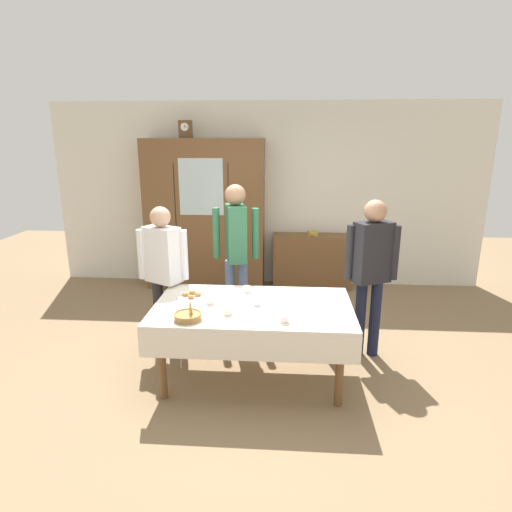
# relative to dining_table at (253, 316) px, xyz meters

# --- Properties ---
(ground_plane) EXTENTS (12.00, 12.00, 0.00)m
(ground_plane) POSITION_rel_dining_table_xyz_m (0.00, 0.24, -0.64)
(ground_plane) COLOR #846B4C
(ground_plane) RESTS_ON ground
(back_wall) EXTENTS (6.40, 0.10, 2.70)m
(back_wall) POSITION_rel_dining_table_xyz_m (0.00, 2.89, 0.71)
(back_wall) COLOR silver
(back_wall) RESTS_ON ground
(dining_table) EXTENTS (1.79, 1.04, 0.74)m
(dining_table) POSITION_rel_dining_table_xyz_m (0.00, 0.00, 0.00)
(dining_table) COLOR brown
(dining_table) RESTS_ON ground
(wall_cabinet) EXTENTS (1.73, 0.46, 2.18)m
(wall_cabinet) POSITION_rel_dining_table_xyz_m (-0.90, 2.59, 0.45)
(wall_cabinet) COLOR brown
(wall_cabinet) RESTS_ON ground
(mantel_clock) EXTENTS (0.18, 0.11, 0.24)m
(mantel_clock) POSITION_rel_dining_table_xyz_m (-1.14, 2.59, 1.66)
(mantel_clock) COLOR brown
(mantel_clock) RESTS_ON wall_cabinet
(bookshelf_low) EXTENTS (1.15, 0.35, 0.81)m
(bookshelf_low) POSITION_rel_dining_table_xyz_m (0.69, 2.64, -0.24)
(bookshelf_low) COLOR brown
(bookshelf_low) RESTS_ON ground
(book_stack) EXTENTS (0.15, 0.20, 0.05)m
(book_stack) POSITION_rel_dining_table_xyz_m (0.69, 2.64, 0.19)
(book_stack) COLOR #B29333
(book_stack) RESTS_ON bookshelf_low
(tea_cup_near_left) EXTENTS (0.13, 0.13, 0.06)m
(tea_cup_near_left) POSITION_rel_dining_table_xyz_m (-0.39, 0.03, 0.12)
(tea_cup_near_left) COLOR white
(tea_cup_near_left) RESTS_ON dining_table
(tea_cup_near_right) EXTENTS (0.13, 0.13, 0.06)m
(tea_cup_near_right) POSITION_rel_dining_table_xyz_m (0.03, 0.02, 0.12)
(tea_cup_near_right) COLOR white
(tea_cup_near_right) RESTS_ON dining_table
(tea_cup_back_edge) EXTENTS (0.13, 0.13, 0.06)m
(tea_cup_back_edge) POSITION_rel_dining_table_xyz_m (-0.08, 0.36, 0.12)
(tea_cup_back_edge) COLOR white
(tea_cup_back_edge) RESTS_ON dining_table
(tea_cup_mid_left) EXTENTS (0.13, 0.13, 0.06)m
(tea_cup_mid_left) POSITION_rel_dining_table_xyz_m (-0.20, -0.21, 0.12)
(tea_cup_mid_left) COLOR white
(tea_cup_mid_left) RESTS_ON dining_table
(tea_cup_front_edge) EXTENTS (0.13, 0.13, 0.06)m
(tea_cup_front_edge) POSITION_rel_dining_table_xyz_m (0.28, -0.32, 0.12)
(tea_cup_front_edge) COLOR white
(tea_cup_front_edge) RESTS_ON dining_table
(bread_basket) EXTENTS (0.24, 0.24, 0.16)m
(bread_basket) POSITION_rel_dining_table_xyz_m (-0.51, -0.32, 0.13)
(bread_basket) COLOR #9E7542
(bread_basket) RESTS_ON dining_table
(pastry_plate) EXTENTS (0.28, 0.28, 0.05)m
(pastry_plate) POSITION_rel_dining_table_xyz_m (-0.59, 0.19, 0.11)
(pastry_plate) COLOR white
(pastry_plate) RESTS_ON dining_table
(spoon_back_edge) EXTENTS (0.12, 0.02, 0.01)m
(spoon_back_edge) POSITION_rel_dining_table_xyz_m (-0.72, -0.06, 0.10)
(spoon_back_edge) COLOR silver
(spoon_back_edge) RESTS_ON dining_table
(spoon_mid_right) EXTENTS (0.12, 0.02, 0.01)m
(spoon_mid_right) POSITION_rel_dining_table_xyz_m (0.44, -0.03, 0.10)
(spoon_mid_right) COLOR silver
(spoon_mid_right) RESTS_ON dining_table
(person_by_cabinet) EXTENTS (0.52, 0.40, 1.71)m
(person_by_cabinet) POSITION_rel_dining_table_xyz_m (-0.27, 1.10, 0.40)
(person_by_cabinet) COLOR slate
(person_by_cabinet) RESTS_ON ground
(person_behind_table_right) EXTENTS (0.52, 0.35, 1.54)m
(person_behind_table_right) POSITION_rel_dining_table_xyz_m (-0.96, 0.56, 0.29)
(person_behind_table_right) COLOR #232328
(person_behind_table_right) RESTS_ON ground
(person_beside_shelf) EXTENTS (0.52, 0.34, 1.63)m
(person_beside_shelf) POSITION_rel_dining_table_xyz_m (1.14, 0.58, 0.35)
(person_beside_shelf) COLOR #191E38
(person_beside_shelf) RESTS_ON ground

